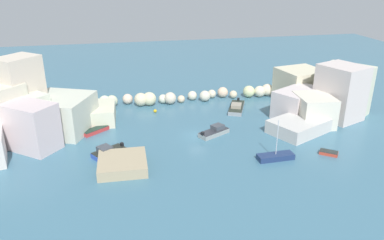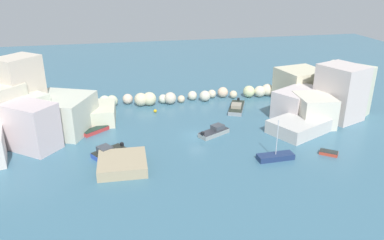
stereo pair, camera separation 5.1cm
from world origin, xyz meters
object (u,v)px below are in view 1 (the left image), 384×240
(stone_dock, at_px, (122,164))
(moored_boat_0, at_px, (215,131))
(moored_boat_5, at_px, (275,157))
(moored_boat_6, at_px, (329,153))
(moored_boat_2, at_px, (237,107))
(moored_boat_3, at_px, (108,152))
(channel_buoy, at_px, (155,111))
(moored_boat_4, at_px, (287,122))
(moored_boat_1, at_px, (95,130))

(stone_dock, bearing_deg, moored_boat_0, 28.31)
(moored_boat_5, height_order, moored_boat_6, moored_boat_5)
(moored_boat_2, relative_size, moored_boat_3, 1.39)
(channel_buoy, height_order, moored_boat_5, moored_boat_5)
(moored_boat_2, relative_size, moored_boat_6, 2.61)
(channel_buoy, height_order, moored_boat_6, channel_buoy)
(moored_boat_3, distance_m, moored_boat_5, 22.53)
(stone_dock, xyz_separation_m, moored_boat_0, (14.19, 7.64, -0.15))
(moored_boat_2, bearing_deg, moored_boat_0, -10.90)
(moored_boat_4, bearing_deg, moored_boat_6, 25.83)
(channel_buoy, relative_size, moored_boat_6, 0.22)
(stone_dock, relative_size, moored_boat_1, 1.47)
(stone_dock, bearing_deg, moored_boat_3, 113.73)
(moored_boat_1, xyz_separation_m, moored_boat_2, (24.54, 4.92, 0.17))
(moored_boat_3, bearing_deg, moored_boat_0, 160.23)
(stone_dock, height_order, moored_boat_5, moored_boat_5)
(moored_boat_3, bearing_deg, moored_boat_6, 135.86)
(moored_boat_2, distance_m, moored_boat_5, 19.02)
(moored_boat_4, relative_size, moored_boat_5, 0.72)
(stone_dock, height_order, moored_boat_6, stone_dock)
(stone_dock, distance_m, channel_buoy, 20.06)
(moored_boat_3, distance_m, moored_boat_6, 30.10)
(moored_boat_0, height_order, moored_boat_6, moored_boat_0)
(moored_boat_0, height_order, moored_boat_5, moored_boat_5)
(moored_boat_4, height_order, moored_boat_5, moored_boat_5)
(moored_boat_2, xyz_separation_m, moored_boat_4, (5.98, -8.07, -0.18))
(channel_buoy, distance_m, moored_boat_2, 14.54)
(moored_boat_0, bearing_deg, stone_dock, 179.62)
(moored_boat_3, xyz_separation_m, moored_boat_5, (21.79, -5.73, -0.14))
(moored_boat_4, height_order, moored_boat_6, moored_boat_4)
(moored_boat_0, xyz_separation_m, moored_boat_1, (-17.88, 4.67, -0.21))
(stone_dock, xyz_separation_m, moored_boat_1, (-3.68, 12.31, -0.36))
(moored_boat_6, bearing_deg, moored_boat_4, 132.21)
(moored_boat_0, relative_size, moored_boat_1, 1.22)
(channel_buoy, xyz_separation_m, moored_boat_1, (-10.11, -6.68, 0.02))
(moored_boat_0, bearing_deg, moored_boat_4, -21.84)
(moored_boat_4, distance_m, moored_boat_5, 12.87)
(moored_boat_0, distance_m, moored_boat_2, 11.68)
(channel_buoy, xyz_separation_m, moored_boat_6, (21.33, -20.96, -0.05))
(moored_boat_0, distance_m, moored_boat_4, 12.75)
(moored_boat_5, bearing_deg, moored_boat_2, -94.49)
(stone_dock, distance_m, moored_boat_6, 27.84)
(stone_dock, xyz_separation_m, moored_boat_3, (-1.74, 3.96, -0.13))
(moored_boat_6, bearing_deg, channel_buoy, 172.99)
(moored_boat_1, xyz_separation_m, moored_boat_6, (31.45, -14.28, -0.07))
(moored_boat_3, distance_m, moored_boat_4, 29.06)
(moored_boat_1, distance_m, moored_boat_2, 25.03)
(moored_boat_1, height_order, moored_boat_2, moored_boat_2)
(moored_boat_1, relative_size, moored_boat_5, 0.75)
(channel_buoy, xyz_separation_m, moored_boat_5, (13.62, -20.76, 0.11))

